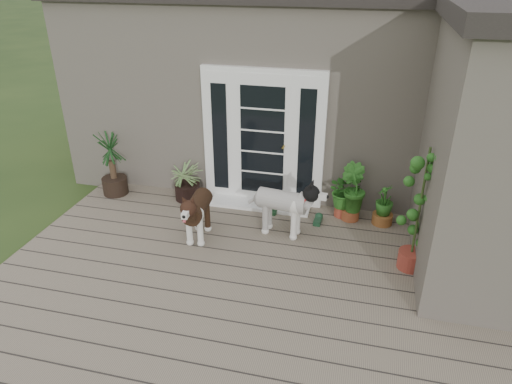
# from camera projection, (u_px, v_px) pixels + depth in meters

# --- Properties ---
(deck) EXTENTS (6.20, 4.60, 0.12)m
(deck) POSITION_uv_depth(u_px,v_px,m) (238.00, 287.00, 5.72)
(deck) COLOR #6B5B4C
(deck) RESTS_ON ground
(house_main) EXTENTS (7.40, 4.00, 3.10)m
(house_main) POSITION_uv_depth(u_px,v_px,m) (298.00, 85.00, 8.74)
(house_main) COLOR #665E54
(house_main) RESTS_ON ground
(house_wing) EXTENTS (1.60, 2.40, 3.10)m
(house_wing) POSITION_uv_depth(u_px,v_px,m) (502.00, 164.00, 5.39)
(house_wing) COLOR #665E54
(house_wing) RESTS_ON ground
(door_unit) EXTENTS (1.90, 0.14, 2.15)m
(door_unit) POSITION_uv_depth(u_px,v_px,m) (263.00, 139.00, 7.16)
(door_unit) COLOR white
(door_unit) RESTS_ON deck
(door_step) EXTENTS (1.60, 0.40, 0.05)m
(door_step) POSITION_uv_depth(u_px,v_px,m) (260.00, 205.00, 7.46)
(door_step) COLOR white
(door_step) RESTS_ON deck
(brindle_dog) EXTENTS (0.44, 0.90, 0.73)m
(brindle_dog) POSITION_uv_depth(u_px,v_px,m) (198.00, 215.00, 6.48)
(brindle_dog) COLOR #342013
(brindle_dog) RESTS_ON deck
(white_dog) EXTENTS (0.97, 0.52, 0.77)m
(white_dog) POSITION_uv_depth(u_px,v_px,m) (282.00, 210.00, 6.56)
(white_dog) COLOR silver
(white_dog) RESTS_ON deck
(spider_plant) EXTENTS (0.73, 0.73, 0.72)m
(spider_plant) POSITION_uv_depth(u_px,v_px,m) (187.00, 179.00, 7.54)
(spider_plant) COLOR #819A5E
(spider_plant) RESTS_ON deck
(yucca) EXTENTS (0.92, 0.92, 1.13)m
(yucca) POSITION_uv_depth(u_px,v_px,m) (112.00, 162.00, 7.63)
(yucca) COLOR black
(yucca) RESTS_ON deck
(herb_a) EXTENTS (0.67, 0.67, 0.63)m
(herb_a) POSITION_uv_depth(u_px,v_px,m) (343.00, 197.00, 7.05)
(herb_a) COLOR #1F5217
(herb_a) RESTS_ON deck
(herb_b) EXTENTS (0.63, 0.63, 0.67)m
(herb_b) POSITION_uv_depth(u_px,v_px,m) (352.00, 199.00, 6.96)
(herb_b) COLOR #1F5819
(herb_b) RESTS_ON deck
(herb_c) EXTENTS (0.40, 0.40, 0.49)m
(herb_c) POSITION_uv_depth(u_px,v_px,m) (384.00, 209.00, 6.88)
(herb_c) COLOR #164E18
(herb_c) RESTS_ON deck
(sapling) EXTENTS (0.67, 0.67, 1.71)m
(sapling) POSITION_uv_depth(u_px,v_px,m) (419.00, 209.00, 5.61)
(sapling) COLOR #27611B
(sapling) RESTS_ON deck
(clog_left) EXTENTS (0.17, 0.28, 0.08)m
(clog_left) POSITION_uv_depth(u_px,v_px,m) (275.00, 210.00, 7.27)
(clog_left) COLOR black
(clog_left) RESTS_ON deck
(clog_right) EXTENTS (0.16, 0.31, 0.09)m
(clog_right) POSITION_uv_depth(u_px,v_px,m) (318.00, 220.00, 6.99)
(clog_right) COLOR #163721
(clog_right) RESTS_ON deck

